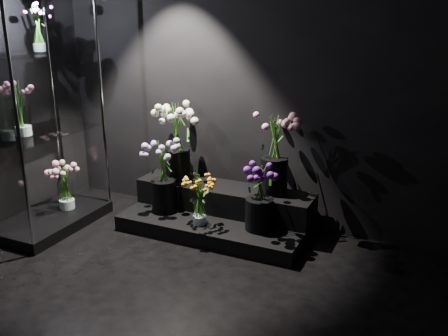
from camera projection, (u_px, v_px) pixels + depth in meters
The scene contains 12 objects.
floor at pixel (134, 331), 3.23m from camera, with size 4.00×4.00×0.00m, color black.
wall_back at pixel (252, 75), 4.51m from camera, with size 4.00×4.00×0.00m, color black.
display_riser at pixel (219, 212), 4.67m from camera, with size 1.72×0.76×0.38m.
display_case at pixel (37, 103), 4.41m from camera, with size 0.64×1.07×2.36m.
bouquet_orange_bells at pixel (199, 198), 4.38m from camera, with size 0.33×0.33×0.49m.
bouquet_lilac at pixel (163, 171), 4.62m from camera, with size 0.46×0.46×0.69m.
bouquet_purple at pixel (260, 192), 4.25m from camera, with size 0.36×0.36×0.61m.
bouquet_cream_roses at pixel (177, 136), 4.78m from camera, with size 0.48×0.48×0.74m.
bouquet_pink_roses at pixel (275, 149), 4.41m from camera, with size 0.41×0.41×0.71m.
bouquet_case_pink at pixel (21, 108), 4.28m from camera, with size 0.39×0.39×0.47m.
bouquet_case_magenta at pixel (37, 27), 4.31m from camera, with size 0.24×0.24×0.41m.
bouquet_case_base_pink at pixel (65, 184), 4.81m from camera, with size 0.42×0.42×0.48m.
Camera 1 is at (1.68, -2.24, 2.01)m, focal length 40.00 mm.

